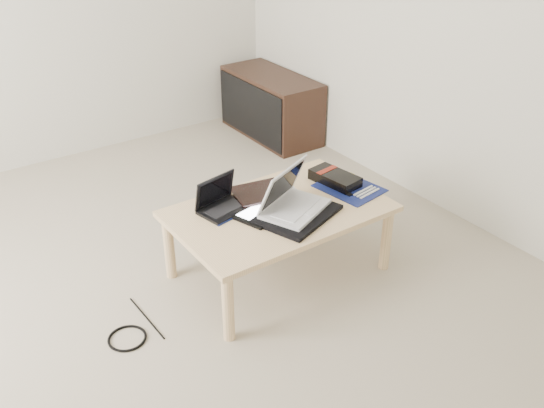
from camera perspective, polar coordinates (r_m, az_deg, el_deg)
ground at (r=3.18m, az=-11.68°, el=-9.32°), size 4.00×4.00×0.00m
coffee_table at (r=3.16m, az=0.67°, el=-1.20°), size 1.10×0.70×0.40m
media_cabinet at (r=4.93m, az=-0.15°, el=9.25°), size 0.41×0.90×0.50m
book at (r=3.25m, az=-1.21°, el=1.00°), size 0.31×0.28×0.03m
netbook at (r=3.11m, az=-4.77°, el=0.07°), size 0.28×0.23×0.18m
tablet at (r=3.09m, az=-1.06°, el=-0.79°), size 0.31×0.27×0.01m
remote at (r=3.21m, az=2.47°, el=0.59°), size 0.10×0.24×0.02m
neoprene_sleeve at (r=3.07m, az=2.41°, el=-0.97°), size 0.48×0.42×0.02m
white_laptop at (r=3.07m, az=1.80°, el=0.33°), size 0.41×0.36×0.24m
motherboard at (r=3.35m, az=7.33°, el=1.52°), size 0.31×0.37×0.02m
gpu_box at (r=3.38m, az=5.94°, el=2.42°), size 0.18×0.30×0.06m
cable_coil at (r=3.01m, az=-0.90°, el=-1.70°), size 0.12×0.12×0.01m
floor_cable_coil at (r=3.00m, az=-13.47°, el=-12.19°), size 0.24×0.24×0.01m
floor_cable_trail at (r=3.10m, az=-11.72°, el=-10.45°), size 0.02×0.37×0.01m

